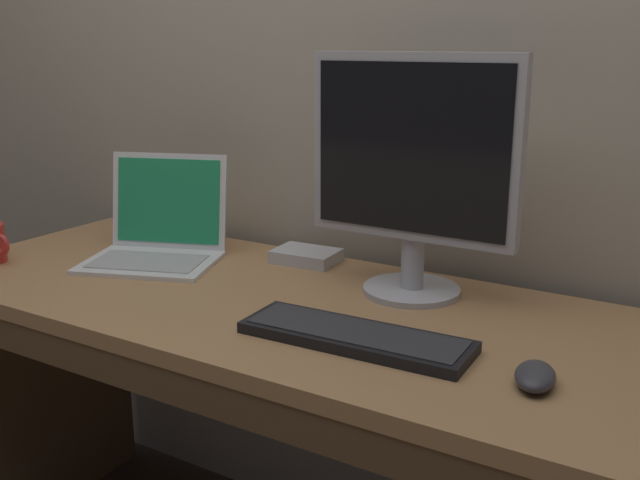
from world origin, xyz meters
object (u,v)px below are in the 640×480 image
object	(u,v)px
external_monitor	(413,165)
computer_mouse	(535,376)
wired_keyboard	(356,336)
external_drive_box	(306,256)
laptop_white	(157,237)

from	to	relation	value
external_monitor	computer_mouse	size ratio (longest dim) A/B	4.83
wired_keyboard	external_drive_box	world-z (taller)	external_drive_box
laptop_white	external_drive_box	size ratio (longest dim) A/B	2.50
computer_mouse	external_drive_box	world-z (taller)	computer_mouse
laptop_white	computer_mouse	size ratio (longest dim) A/B	3.68
wired_keyboard	computer_mouse	bearing A→B (deg)	-1.00
computer_mouse	external_drive_box	xyz separation A→B (m)	(-0.66, 0.37, -0.00)
wired_keyboard	laptop_white	bearing A→B (deg)	163.04
external_monitor	external_drive_box	xyz separation A→B (m)	(-0.31, 0.09, -0.26)
wired_keyboard	computer_mouse	size ratio (longest dim) A/B	4.11
computer_mouse	wired_keyboard	bearing A→B (deg)	167.73
laptop_white	external_monitor	world-z (taller)	external_monitor
computer_mouse	laptop_white	bearing A→B (deg)	156.80
laptop_white	computer_mouse	bearing A→B (deg)	-11.94
laptop_white	wired_keyboard	bearing A→B (deg)	-16.96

